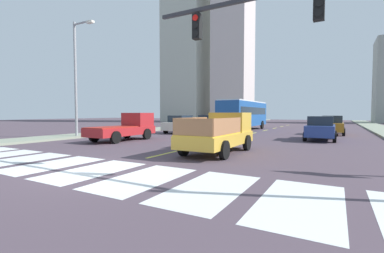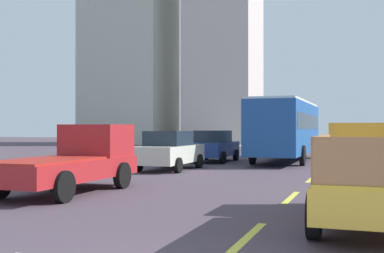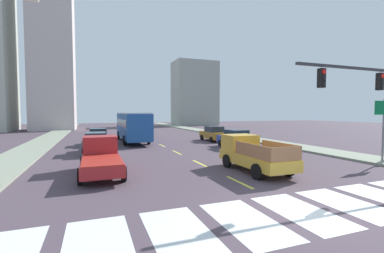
{
  "view_description": "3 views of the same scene",
  "coord_description": "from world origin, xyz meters",
  "px_view_note": "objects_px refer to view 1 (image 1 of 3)",
  "views": [
    {
      "loc": [
        7.12,
        -6.0,
        1.91
      ],
      "look_at": [
        -0.42,
        7.6,
        1.14
      ],
      "focal_mm": 24.59,
      "sensor_mm": 36.0,
      "label": 1
    },
    {
      "loc": [
        1.9,
        -4.27,
        1.85
      ],
      "look_at": [
        -2.8,
        9.02,
        1.89
      ],
      "focal_mm": 46.26,
      "sensor_mm": 36.0,
      "label": 2
    },
    {
      "loc": [
        -6.53,
        -6.88,
        3.35
      ],
      "look_at": [
        1.84,
        15.3,
        2.08
      ],
      "focal_mm": 24.69,
      "sensor_mm": 36.0,
      "label": 3
    }
  ],
  "objects_px": {
    "sedan_mid": "(332,125)",
    "city_bus": "(244,113)",
    "sedan_near_right": "(209,122)",
    "sedan_near_left": "(181,124)",
    "traffic_signal_gantry": "(370,21)",
    "sedan_far": "(321,128)",
    "pickup_stakebed": "(221,133)",
    "streetlight_left": "(77,74)",
    "pickup_dark": "(127,127)"
  },
  "relations": [
    {
      "from": "streetlight_left",
      "to": "sedan_far",
      "type": "bearing_deg",
      "value": 23.06
    },
    {
      "from": "pickup_stakebed",
      "to": "traffic_signal_gantry",
      "type": "xyz_separation_m",
      "value": [
        5.72,
        -4.13,
        3.28
      ]
    },
    {
      "from": "sedan_far",
      "to": "pickup_dark",
      "type": "bearing_deg",
      "value": -151.43
    },
    {
      "from": "city_bus",
      "to": "streetlight_left",
      "type": "distance_m",
      "value": 18.07
    },
    {
      "from": "sedan_near_left",
      "to": "sedan_mid",
      "type": "xyz_separation_m",
      "value": [
        13.04,
        5.01,
        0.0
      ]
    },
    {
      "from": "sedan_mid",
      "to": "traffic_signal_gantry",
      "type": "distance_m",
      "value": 19.35
    },
    {
      "from": "city_bus",
      "to": "sedan_near_right",
      "type": "xyz_separation_m",
      "value": [
        -3.73,
        -1.63,
        -1.09
      ]
    },
    {
      "from": "pickup_stakebed",
      "to": "sedan_mid",
      "type": "height_order",
      "value": "pickup_stakebed"
    },
    {
      "from": "sedan_mid",
      "to": "streetlight_left",
      "type": "relative_size",
      "value": 0.49
    },
    {
      "from": "sedan_far",
      "to": "traffic_signal_gantry",
      "type": "bearing_deg",
      "value": -82.51
    },
    {
      "from": "city_bus",
      "to": "sedan_near_left",
      "type": "distance_m",
      "value": 8.47
    },
    {
      "from": "streetlight_left",
      "to": "sedan_near_right",
      "type": "bearing_deg",
      "value": 71.44
    },
    {
      "from": "sedan_near_left",
      "to": "traffic_signal_gantry",
      "type": "bearing_deg",
      "value": -44.12
    },
    {
      "from": "city_bus",
      "to": "sedan_mid",
      "type": "xyz_separation_m",
      "value": [
        9.03,
        -2.36,
        -1.09
      ]
    },
    {
      "from": "sedan_mid",
      "to": "city_bus",
      "type": "bearing_deg",
      "value": 166.71
    },
    {
      "from": "sedan_far",
      "to": "sedan_near_left",
      "type": "distance_m",
      "value": 12.47
    },
    {
      "from": "city_bus",
      "to": "sedan_near_right",
      "type": "distance_m",
      "value": 4.21
    },
    {
      "from": "sedan_far",
      "to": "streetlight_left",
      "type": "height_order",
      "value": "streetlight_left"
    },
    {
      "from": "sedan_far",
      "to": "streetlight_left",
      "type": "distance_m",
      "value": 18.77
    },
    {
      "from": "sedan_near_left",
      "to": "traffic_signal_gantry",
      "type": "relative_size",
      "value": 0.47
    },
    {
      "from": "pickup_stakebed",
      "to": "sedan_far",
      "type": "xyz_separation_m",
      "value": [
        4.02,
        8.75,
        -0.08
      ]
    },
    {
      "from": "sedan_near_right",
      "to": "streetlight_left",
      "type": "xyz_separation_m",
      "value": [
        -4.72,
        -14.05,
        4.11
      ]
    },
    {
      "from": "pickup_dark",
      "to": "sedan_mid",
      "type": "xyz_separation_m",
      "value": [
        12.85,
        12.81,
        -0.06
      ]
    },
    {
      "from": "pickup_dark",
      "to": "city_bus",
      "type": "relative_size",
      "value": 0.48
    },
    {
      "from": "streetlight_left",
      "to": "city_bus",
      "type": "bearing_deg",
      "value": 61.7
    },
    {
      "from": "sedan_near_right",
      "to": "sedan_mid",
      "type": "relative_size",
      "value": 1.0
    },
    {
      "from": "city_bus",
      "to": "sedan_near_left",
      "type": "bearing_deg",
      "value": -120.02
    },
    {
      "from": "sedan_far",
      "to": "city_bus",
      "type": "bearing_deg",
      "value": 134.62
    },
    {
      "from": "pickup_dark",
      "to": "pickup_stakebed",
      "type": "bearing_deg",
      "value": -16.29
    },
    {
      "from": "sedan_near_right",
      "to": "traffic_signal_gantry",
      "type": "bearing_deg",
      "value": -56.32
    },
    {
      "from": "pickup_dark",
      "to": "streetlight_left",
      "type": "bearing_deg",
      "value": -175.61
    },
    {
      "from": "sedan_near_left",
      "to": "sedan_mid",
      "type": "height_order",
      "value": "same"
    },
    {
      "from": "sedan_near_right",
      "to": "sedan_mid",
      "type": "height_order",
      "value": "same"
    },
    {
      "from": "sedan_near_right",
      "to": "streetlight_left",
      "type": "distance_m",
      "value": 15.38
    },
    {
      "from": "pickup_stakebed",
      "to": "city_bus",
      "type": "relative_size",
      "value": 0.48
    },
    {
      "from": "sedan_near_left",
      "to": "streetlight_left",
      "type": "distance_m",
      "value": 10.28
    },
    {
      "from": "sedan_near_right",
      "to": "sedan_far",
      "type": "relative_size",
      "value": 1.0
    },
    {
      "from": "sedan_near_right",
      "to": "sedan_near_left",
      "type": "height_order",
      "value": "same"
    },
    {
      "from": "sedan_far",
      "to": "sedan_mid",
      "type": "distance_m",
      "value": 6.18
    },
    {
      "from": "pickup_dark",
      "to": "sedan_mid",
      "type": "distance_m",
      "value": 18.14
    },
    {
      "from": "sedan_near_left",
      "to": "city_bus",
      "type": "bearing_deg",
      "value": 62.14
    },
    {
      "from": "city_bus",
      "to": "sedan_near_right",
      "type": "relative_size",
      "value": 2.45
    },
    {
      "from": "pickup_dark",
      "to": "sedan_near_right",
      "type": "height_order",
      "value": "pickup_dark"
    },
    {
      "from": "pickup_dark",
      "to": "sedan_far",
      "type": "distance_m",
      "value": 13.92
    },
    {
      "from": "pickup_stakebed",
      "to": "sedan_near_left",
      "type": "distance_m",
      "value": 12.97
    },
    {
      "from": "pickup_stakebed",
      "to": "sedan_near_right",
      "type": "distance_m",
      "value": 17.61
    },
    {
      "from": "sedan_near_right",
      "to": "sedan_near_left",
      "type": "bearing_deg",
      "value": -94.15
    },
    {
      "from": "sedan_mid",
      "to": "sedan_far",
      "type": "bearing_deg",
      "value": -94.45
    },
    {
      "from": "pickup_stakebed",
      "to": "city_bus",
      "type": "bearing_deg",
      "value": 102.3
    },
    {
      "from": "traffic_signal_gantry",
      "to": "streetlight_left",
      "type": "xyz_separation_m",
      "value": [
        -18.54,
        5.7,
        0.75
      ]
    }
  ]
}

